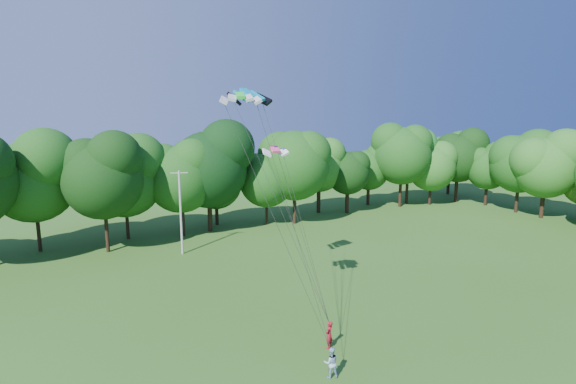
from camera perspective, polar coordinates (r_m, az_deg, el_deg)
utility_pole at (r=46.03m, az=-13.47°, el=-2.47°), size 1.64×0.60×8.51m
kite_flyer_left at (r=28.84m, az=5.24°, el=-17.60°), size 0.75×0.68×1.73m
kite_flyer_right at (r=26.19m, az=5.48°, el=-20.74°), size 1.02×0.91×1.72m
kite_teal at (r=32.65m, az=-5.05°, el=12.35°), size 3.41×2.10×0.81m
kite_green at (r=26.80m, az=-6.09°, el=12.11°), size 2.58×1.77×0.43m
kite_pink at (r=28.85m, az=-1.67°, el=5.44°), size 1.77×1.09×0.39m
tree_back_center at (r=53.45m, az=-10.13°, el=4.49°), size 9.94×9.94×14.46m
tree_back_east at (r=71.54m, az=15.06°, el=4.51°), size 8.25×8.25×11.99m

